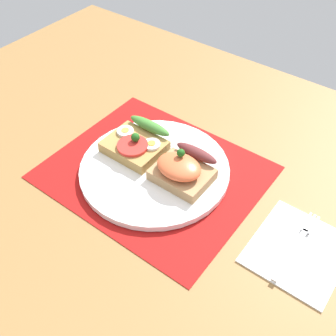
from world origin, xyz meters
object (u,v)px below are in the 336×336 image
(sandwich_salmon, at_px, (183,168))
(sandwich_egg_tomato, at_px, (137,143))
(fork, at_px, (297,244))
(napkin, at_px, (300,248))
(plate, at_px, (155,169))

(sandwich_salmon, bearing_deg, sandwich_egg_tomato, 175.92)
(sandwich_egg_tomato, bearing_deg, sandwich_salmon, -4.08)
(sandwich_egg_tomato, relative_size, fork, 0.71)
(sandwich_salmon, bearing_deg, napkin, -1.30)
(plate, distance_m, sandwich_salmon, 0.06)
(plate, distance_m, sandwich_egg_tomato, 0.06)
(sandwich_salmon, distance_m, fork, 0.22)
(sandwich_salmon, xyz_separation_m, fork, (0.22, -0.00, -0.03))
(sandwich_salmon, relative_size, fork, 0.66)
(sandwich_egg_tomato, height_order, sandwich_salmon, sandwich_salmon)
(sandwich_egg_tomato, height_order, napkin, sandwich_egg_tomato)
(fork, bearing_deg, sandwich_egg_tomato, 177.96)
(plate, xyz_separation_m, fork, (0.27, 0.01, -0.00))
(plate, height_order, napkin, plate)
(plate, bearing_deg, napkin, 0.94)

